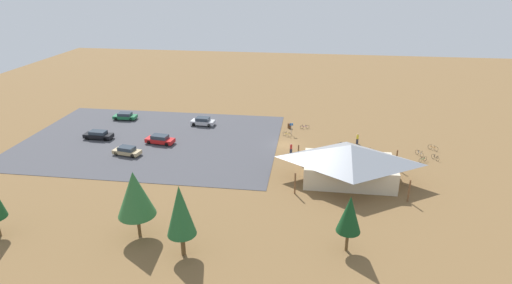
{
  "coord_description": "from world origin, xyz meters",
  "views": [
    {
      "loc": [
        -3.88,
        62.82,
        26.29
      ],
      "look_at": [
        4.45,
        2.36,
        1.2
      ],
      "focal_mm": 29.66,
      "sensor_mm": 36.0,
      "label": 1
    }
  ],
  "objects_px": {
    "trash_bin": "(289,126)",
    "bicycle_purple_edge_south": "(305,127)",
    "lot_sign": "(291,127)",
    "car_green_mid_lot": "(125,116)",
    "bicycle_black_edge_north": "(435,158)",
    "bicycle_white_front_row": "(419,153)",
    "bicycle_green_yard_front": "(423,160)",
    "bicycle_orange_near_sign": "(433,148)",
    "pine_mideast": "(350,214)",
    "bicycle_teal_yard_right": "(339,145)",
    "car_tan_near_entry": "(127,151)",
    "car_red_far_end": "(160,139)",
    "visitor_at_bikes": "(357,138)",
    "bicycle_blue_lone_east": "(377,155)",
    "bike_pavilion": "(350,161)",
    "bicycle_silver_yard_center": "(355,153)",
    "pine_far_west": "(135,194)",
    "visitor_by_pavilion": "(291,148)",
    "bicycle_yellow_mid_cluster": "(287,134)",
    "bicycle_red_yard_left": "(372,151)",
    "car_black_second_row": "(98,135)",
    "car_silver_back_corner": "(203,121)",
    "pine_midwest": "(180,211)"
  },
  "relations": [
    {
      "from": "pine_far_west",
      "to": "bicycle_blue_lone_east",
      "type": "relative_size",
      "value": 4.3
    },
    {
      "from": "bike_pavilion",
      "to": "bicycle_teal_yard_right",
      "type": "xyz_separation_m",
      "value": [
        0.63,
        -11.4,
        -2.5
      ]
    },
    {
      "from": "trash_bin",
      "to": "lot_sign",
      "type": "distance_m",
      "value": 3.48
    },
    {
      "from": "lot_sign",
      "to": "car_tan_near_entry",
      "type": "height_order",
      "value": "lot_sign"
    },
    {
      "from": "bicycle_silver_yard_center",
      "to": "visitor_at_bikes",
      "type": "bearing_deg",
      "value": -99.13
    },
    {
      "from": "pine_far_west",
      "to": "car_tan_near_entry",
      "type": "height_order",
      "value": "pine_far_west"
    },
    {
      "from": "bicycle_purple_edge_south",
      "to": "bicycle_white_front_row",
      "type": "bearing_deg",
      "value": 151.83
    },
    {
      "from": "lot_sign",
      "to": "bicycle_orange_near_sign",
      "type": "height_order",
      "value": "lot_sign"
    },
    {
      "from": "bicycle_black_edge_north",
      "to": "bicycle_white_front_row",
      "type": "bearing_deg",
      "value": -31.9
    },
    {
      "from": "bike_pavilion",
      "to": "bicycle_silver_yard_center",
      "type": "distance_m",
      "value": 9.2
    },
    {
      "from": "pine_far_west",
      "to": "trash_bin",
      "type": "bearing_deg",
      "value": -111.18
    },
    {
      "from": "bicycle_teal_yard_right",
      "to": "trash_bin",
      "type": "bearing_deg",
      "value": -42.0
    },
    {
      "from": "bicycle_red_yard_left",
      "to": "visitor_at_bikes",
      "type": "height_order",
      "value": "visitor_at_bikes"
    },
    {
      "from": "bicycle_red_yard_left",
      "to": "bicycle_green_yard_front",
      "type": "bearing_deg",
      "value": 162.46
    },
    {
      "from": "trash_bin",
      "to": "bicycle_purple_edge_south",
      "type": "height_order",
      "value": "trash_bin"
    },
    {
      "from": "bike_pavilion",
      "to": "bicycle_teal_yard_right",
      "type": "bearing_deg",
      "value": -86.86
    },
    {
      "from": "pine_midwest",
      "to": "car_tan_near_entry",
      "type": "height_order",
      "value": "pine_midwest"
    },
    {
      "from": "bicycle_green_yard_front",
      "to": "pine_midwest",
      "type": "bearing_deg",
      "value": 42.24
    },
    {
      "from": "lot_sign",
      "to": "bicycle_purple_edge_south",
      "type": "height_order",
      "value": "lot_sign"
    },
    {
      "from": "pine_mideast",
      "to": "bicycle_teal_yard_right",
      "type": "height_order",
      "value": "pine_mideast"
    },
    {
      "from": "bicycle_yellow_mid_cluster",
      "to": "car_tan_near_entry",
      "type": "xyz_separation_m",
      "value": [
        23.56,
        11.04,
        0.33
      ]
    },
    {
      "from": "bicycle_red_yard_left",
      "to": "pine_mideast",
      "type": "bearing_deg",
      "value": 77.97
    },
    {
      "from": "bicycle_yellow_mid_cluster",
      "to": "pine_far_west",
      "type": "bearing_deg",
      "value": 66.45
    },
    {
      "from": "car_red_far_end",
      "to": "visitor_at_bikes",
      "type": "relative_size",
      "value": 2.75
    },
    {
      "from": "bicycle_white_front_row",
      "to": "car_tan_near_entry",
      "type": "xyz_separation_m",
      "value": [
        43.97,
        5.84,
        0.33
      ]
    },
    {
      "from": "pine_far_west",
      "to": "visitor_by_pavilion",
      "type": "height_order",
      "value": "pine_far_west"
    },
    {
      "from": "bicycle_blue_lone_east",
      "to": "bicycle_yellow_mid_cluster",
      "type": "relative_size",
      "value": 1.15
    },
    {
      "from": "bicycle_blue_lone_east",
      "to": "bicycle_green_yard_front",
      "type": "relative_size",
      "value": 1.28
    },
    {
      "from": "bicycle_red_yard_left",
      "to": "bicycle_yellow_mid_cluster",
      "type": "bearing_deg",
      "value": -21.26
    },
    {
      "from": "lot_sign",
      "to": "car_green_mid_lot",
      "type": "distance_m",
      "value": 31.57
    },
    {
      "from": "bicycle_purple_edge_south",
      "to": "visitor_by_pavilion",
      "type": "distance_m",
      "value": 11.56
    },
    {
      "from": "bicycle_purple_edge_south",
      "to": "lot_sign",
      "type": "bearing_deg",
      "value": 57.15
    },
    {
      "from": "bicycle_white_front_row",
      "to": "bicycle_yellow_mid_cluster",
      "type": "relative_size",
      "value": 1.03
    },
    {
      "from": "lot_sign",
      "to": "pine_far_west",
      "type": "xyz_separation_m",
      "value": [
        14.1,
        31.71,
        3.71
      ]
    },
    {
      "from": "bicycle_purple_edge_south",
      "to": "visitor_at_bikes",
      "type": "relative_size",
      "value": 0.93
    },
    {
      "from": "car_green_mid_lot",
      "to": "car_red_far_end",
      "type": "distance_m",
      "value": 14.88
    },
    {
      "from": "trash_bin",
      "to": "car_black_second_row",
      "type": "distance_m",
      "value": 32.53
    },
    {
      "from": "car_red_far_end",
      "to": "bicycle_black_edge_north",
      "type": "bearing_deg",
      "value": 179.38
    },
    {
      "from": "car_tan_near_entry",
      "to": "lot_sign",
      "type": "bearing_deg",
      "value": -153.9
    },
    {
      "from": "bicycle_orange_near_sign",
      "to": "car_silver_back_corner",
      "type": "relative_size",
      "value": 0.3
    },
    {
      "from": "trash_bin",
      "to": "bicycle_blue_lone_east",
      "type": "xyz_separation_m",
      "value": [
        -13.91,
        10.99,
        -0.05
      ]
    },
    {
      "from": "pine_far_west",
      "to": "car_black_second_row",
      "type": "height_order",
      "value": "pine_far_west"
    },
    {
      "from": "bicycle_orange_near_sign",
      "to": "bicycle_silver_yard_center",
      "type": "distance_m",
      "value": 12.75
    },
    {
      "from": "trash_bin",
      "to": "bike_pavilion",
      "type": "bearing_deg",
      "value": 115.54
    },
    {
      "from": "bicycle_white_front_row",
      "to": "trash_bin",
      "type": "bearing_deg",
      "value": -24.64
    },
    {
      "from": "bicycle_green_yard_front",
      "to": "bicycle_teal_yard_right",
      "type": "height_order",
      "value": "bicycle_teal_yard_right"
    },
    {
      "from": "car_green_mid_lot",
      "to": "bicycle_purple_edge_south",
      "type": "bearing_deg",
      "value": 179.56
    },
    {
      "from": "bicycle_black_edge_north",
      "to": "car_silver_back_corner",
      "type": "height_order",
      "value": "car_silver_back_corner"
    },
    {
      "from": "bicycle_silver_yard_center",
      "to": "bicycle_black_edge_north",
      "type": "relative_size",
      "value": 0.86
    },
    {
      "from": "lot_sign",
      "to": "bicycle_green_yard_front",
      "type": "relative_size",
      "value": 1.59
    }
  ]
}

